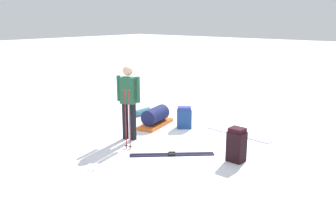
{
  "coord_description": "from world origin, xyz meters",
  "views": [
    {
      "loc": [
        -5.04,
        6.01,
        2.73
      ],
      "look_at": [
        0.0,
        0.0,
        0.7
      ],
      "focal_mm": 38.64,
      "sensor_mm": 36.0,
      "label": 1
    }
  ],
  "objects_px": {
    "ski_pair_far": "(172,154)",
    "backpack_bright": "(236,145)",
    "skier_standing": "(129,99)",
    "gear_sled": "(155,117)",
    "sleeping_mat_rolled": "(142,112)",
    "ski_poles_planted_near": "(127,117)",
    "ski_pair_near": "(238,134)",
    "backpack_large_dark": "(184,118)"
  },
  "relations": [
    {
      "from": "backpack_bright",
      "to": "gear_sled",
      "type": "height_order",
      "value": "backpack_bright"
    },
    {
      "from": "ski_poles_planted_near",
      "to": "gear_sled",
      "type": "height_order",
      "value": "ski_poles_planted_near"
    },
    {
      "from": "ski_pair_near",
      "to": "backpack_bright",
      "type": "distance_m",
      "value": 1.7
    },
    {
      "from": "skier_standing",
      "to": "gear_sled",
      "type": "xyz_separation_m",
      "value": [
        0.24,
        -1.17,
        -0.73
      ]
    },
    {
      "from": "ski_poles_planted_near",
      "to": "sleeping_mat_rolled",
      "type": "distance_m",
      "value": 2.87
    },
    {
      "from": "ski_poles_planted_near",
      "to": "gear_sled",
      "type": "relative_size",
      "value": 1.04
    },
    {
      "from": "ski_pair_far",
      "to": "backpack_large_dark",
      "type": "xyz_separation_m",
      "value": [
        0.95,
        -1.65,
        0.26
      ]
    },
    {
      "from": "backpack_bright",
      "to": "sleeping_mat_rolled",
      "type": "height_order",
      "value": "backpack_bright"
    },
    {
      "from": "backpack_bright",
      "to": "ski_poles_planted_near",
      "type": "height_order",
      "value": "ski_poles_planted_near"
    },
    {
      "from": "backpack_large_dark",
      "to": "ski_poles_planted_near",
      "type": "xyz_separation_m",
      "value": [
        -0.01,
        1.97,
        0.44
      ]
    },
    {
      "from": "sleeping_mat_rolled",
      "to": "gear_sled",
      "type": "bearing_deg",
      "value": 150.84
    },
    {
      "from": "skier_standing",
      "to": "sleeping_mat_rolled",
      "type": "bearing_deg",
      "value": -53.98
    },
    {
      "from": "skier_standing",
      "to": "ski_poles_planted_near",
      "type": "relative_size",
      "value": 1.33
    },
    {
      "from": "backpack_bright",
      "to": "gear_sled",
      "type": "bearing_deg",
      "value": -15.28
    },
    {
      "from": "skier_standing",
      "to": "gear_sled",
      "type": "relative_size",
      "value": 1.38
    },
    {
      "from": "backpack_large_dark",
      "to": "backpack_bright",
      "type": "distance_m",
      "value": 2.38
    },
    {
      "from": "ski_pair_near",
      "to": "backpack_bright",
      "type": "relative_size",
      "value": 2.57
    },
    {
      "from": "ski_pair_near",
      "to": "backpack_large_dark",
      "type": "height_order",
      "value": "backpack_large_dark"
    },
    {
      "from": "sleeping_mat_rolled",
      "to": "backpack_large_dark",
      "type": "bearing_deg",
      "value": 171.84
    },
    {
      "from": "ski_pair_far",
      "to": "backpack_bright",
      "type": "relative_size",
      "value": 2.02
    },
    {
      "from": "ski_pair_near",
      "to": "gear_sled",
      "type": "bearing_deg",
      "value": 19.18
    },
    {
      "from": "ski_pair_far",
      "to": "backpack_bright",
      "type": "height_order",
      "value": "backpack_bright"
    },
    {
      "from": "ski_pair_near",
      "to": "skier_standing",
      "type": "bearing_deg",
      "value": 46.52
    },
    {
      "from": "ski_pair_near",
      "to": "ski_poles_planted_near",
      "type": "distance_m",
      "value": 2.79
    },
    {
      "from": "gear_sled",
      "to": "sleeping_mat_rolled",
      "type": "relative_size",
      "value": 2.24
    },
    {
      "from": "ski_pair_near",
      "to": "ski_pair_far",
      "type": "bearing_deg",
      "value": 79.33
    },
    {
      "from": "ski_pair_near",
      "to": "backpack_bright",
      "type": "xyz_separation_m",
      "value": [
        -0.78,
        1.47,
        0.32
      ]
    },
    {
      "from": "ski_pair_far",
      "to": "ski_poles_planted_near",
      "type": "distance_m",
      "value": 1.22
    },
    {
      "from": "ski_pair_near",
      "to": "gear_sled",
      "type": "height_order",
      "value": "gear_sled"
    },
    {
      "from": "skier_standing",
      "to": "backpack_bright",
      "type": "bearing_deg",
      "value": -171.04
    },
    {
      "from": "ski_pair_far",
      "to": "backpack_large_dark",
      "type": "distance_m",
      "value": 1.92
    },
    {
      "from": "skier_standing",
      "to": "ski_pair_near",
      "type": "height_order",
      "value": "skier_standing"
    },
    {
      "from": "ski_pair_near",
      "to": "backpack_large_dark",
      "type": "distance_m",
      "value": 1.41
    },
    {
      "from": "gear_sled",
      "to": "sleeping_mat_rolled",
      "type": "height_order",
      "value": "gear_sled"
    },
    {
      "from": "backpack_bright",
      "to": "gear_sled",
      "type": "distance_m",
      "value": 2.91
    },
    {
      "from": "skier_standing",
      "to": "ski_poles_planted_near",
      "type": "height_order",
      "value": "skier_standing"
    },
    {
      "from": "skier_standing",
      "to": "backpack_large_dark",
      "type": "xyz_separation_m",
      "value": [
        -0.45,
        -1.49,
        -0.68
      ]
    },
    {
      "from": "ski_pair_near",
      "to": "ski_poles_planted_near",
      "type": "height_order",
      "value": "ski_poles_planted_near"
    },
    {
      "from": "ski_pair_far",
      "to": "ski_poles_planted_near",
      "type": "xyz_separation_m",
      "value": [
        0.94,
        0.33,
        0.7
      ]
    },
    {
      "from": "skier_standing",
      "to": "ski_pair_far",
      "type": "relative_size",
      "value": 1.24
    },
    {
      "from": "ski_pair_near",
      "to": "ski_pair_far",
      "type": "relative_size",
      "value": 1.27
    },
    {
      "from": "gear_sled",
      "to": "ski_poles_planted_near",
      "type": "bearing_deg",
      "value": 112.88
    }
  ]
}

